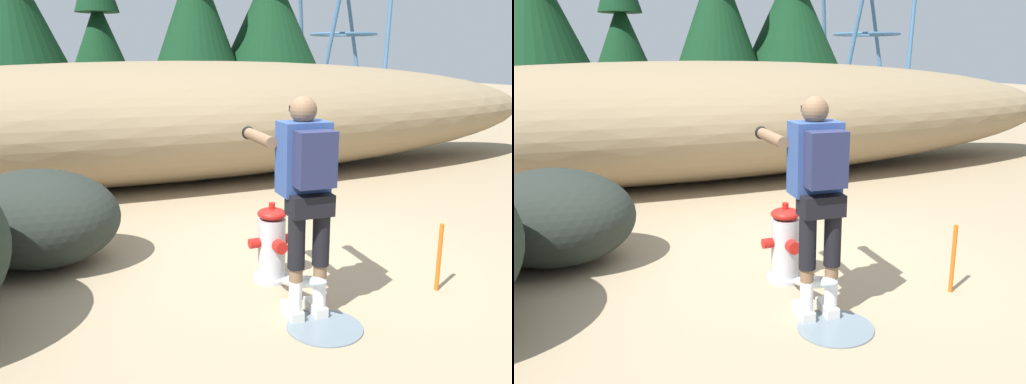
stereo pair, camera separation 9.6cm
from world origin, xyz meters
The scene contains 8 objects.
ground_plane centered at (0.00, 0.00, -0.02)m, with size 56.00×56.00×0.04m, color #998466.
dirt_embankment centered at (0.00, 4.17, 0.94)m, with size 14.58×3.20×1.89m, color #897556.
fire_hydrant centered at (-0.23, -0.17, 0.33)m, with size 0.43×0.38×0.72m.
hydrant_water_jet centered at (-0.23, -0.86, 0.15)m, with size 0.57×1.09×0.42m.
utility_worker centered at (-0.27, -0.84, 1.08)m, with size 0.58×1.00×1.69m.
boulder_mid centered at (-2.14, 1.01, 0.47)m, with size 1.55×1.24×0.94m, color #242A24.
pine_tree_center centered at (-0.11, 12.23, 2.81)m, with size 1.94×1.94×5.18m.
survey_stake centered at (1.00, -0.93, 0.30)m, with size 0.04×0.04×0.60m, color #E55914.
Camera 1 is at (-2.08, -4.23, 1.97)m, focal length 37.23 mm.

